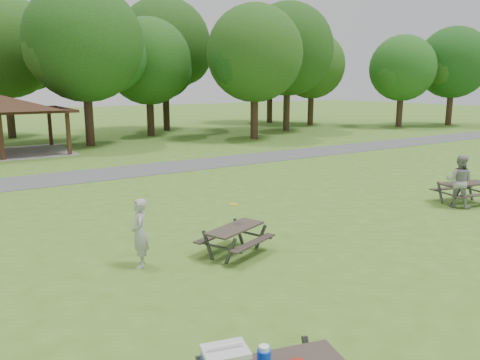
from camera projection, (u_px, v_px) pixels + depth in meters
name	position (u px, v px, depth m)	size (l,w,h in m)	color
ground	(294.00, 264.00, 11.50)	(160.00, 160.00, 0.00)	#447220
asphalt_path	(113.00, 173.00, 22.99)	(120.00, 3.20, 0.02)	#4D4D4F
tree_row_e	(86.00, 46.00, 31.78)	(8.40, 8.00, 11.02)	black
tree_row_f	(149.00, 64.00, 38.04)	(7.35, 7.00, 9.55)	black
tree_row_g	(255.00, 56.00, 35.79)	(7.77, 7.40, 10.25)	#311E16
tree_row_h	(288.00, 52.00, 41.73)	(8.61, 8.20, 11.37)	#302315
tree_row_i	(312.00, 67.00, 48.01)	(7.14, 6.80, 9.52)	#332316
tree_row_j	(403.00, 70.00, 45.94)	(6.72, 6.40, 8.96)	#322016
tree_deep_b	(5.00, 49.00, 36.20)	(8.40, 8.00, 11.13)	black
tree_deep_c	(165.00, 48.00, 42.19)	(8.82, 8.40, 11.90)	black
tree_deep_d	(271.00, 57.00, 50.43)	(8.40, 8.00, 11.27)	black
tree_flank_right	(454.00, 65.00, 47.78)	(7.56, 7.20, 9.97)	#321F16
picnic_table_middle	(235.00, 234.00, 12.07)	(2.11, 1.91, 0.75)	#322B24
picnic_table_far	(464.00, 188.00, 17.18)	(2.13, 1.87, 0.79)	#2D2521
frisbee_in_flight	(234.00, 204.00, 12.29)	(0.31, 0.31, 0.02)	gold
frisbee_thrower	(140.00, 233.00, 11.18)	(0.61, 0.40, 1.68)	#A9A9AC
frisbee_catcher	(459.00, 181.00, 16.58)	(0.92, 0.72, 1.89)	#999A9C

